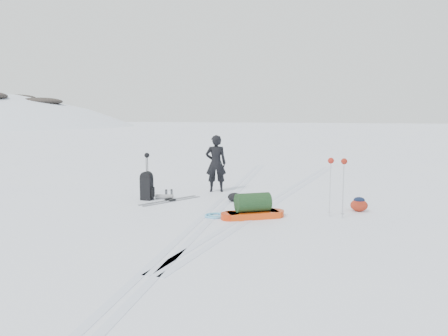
{
  "coord_description": "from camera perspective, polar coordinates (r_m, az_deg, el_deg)",
  "views": [
    {
      "loc": [
        3.04,
        -10.48,
        2.35
      ],
      "look_at": [
        0.06,
        0.24,
        0.95
      ],
      "focal_mm": 35.0,
      "sensor_mm": 36.0,
      "label": 1
    }
  ],
  "objects": [
    {
      "name": "ground",
      "position": [
        11.17,
        -0.64,
        -4.98
      ],
      "size": [
        200.0,
        200.0,
        0.0
      ],
      "primitive_type": "plane",
      "color": "white",
      "rests_on": "ground"
    },
    {
      "name": "ski_tracks",
      "position": [
        11.85,
        3.4,
        -4.26
      ],
      "size": [
        3.38,
        17.97,
        0.01
      ],
      "color": "silver",
      "rests_on": "ground"
    },
    {
      "name": "skier",
      "position": [
        13.09,
        -1.07,
        0.6
      ],
      "size": [
        0.72,
        0.59,
        1.71
      ],
      "primitive_type": "imported",
      "rotation": [
        0.0,
        0.0,
        3.46
      ],
      "color": "black",
      "rests_on": "ground"
    },
    {
      "name": "pulk_sled",
      "position": [
        9.89,
        3.78,
        -5.29
      ],
      "size": [
        1.49,
        1.13,
        0.57
      ],
      "rotation": [
        0.0,
        0.0,
        0.54
      ],
      "color": "#E2440D",
      "rests_on": "ground"
    },
    {
      "name": "expedition_rucksack",
      "position": [
        12.05,
        -9.77,
        -2.43
      ],
      "size": [
        0.82,
        0.48,
        0.78
      ],
      "rotation": [
        0.0,
        0.0,
        -0.05
      ],
      "color": "black",
      "rests_on": "ground"
    },
    {
      "name": "ski_poles_black",
      "position": [
        12.87,
        -10.03,
        1.01
      ],
      "size": [
        0.17,
        0.15,
        1.21
      ],
      "rotation": [
        0.0,
        0.0,
        0.41
      ],
      "color": "black",
      "rests_on": "ground"
    },
    {
      "name": "ski_poles_silver",
      "position": [
        10.09,
        14.58,
        0.03
      ],
      "size": [
        0.42,
        0.21,
        1.36
      ],
      "rotation": [
        0.0,
        0.0,
        -0.07
      ],
      "color": "silver",
      "rests_on": "ground"
    },
    {
      "name": "touring_skis_grey",
      "position": [
        11.87,
        -7.03,
        -4.23
      ],
      "size": [
        1.19,
        1.76,
        0.07
      ],
      "rotation": [
        0.0,
        0.0,
        1.04
      ],
      "color": "#94969C",
      "rests_on": "ground"
    },
    {
      "name": "touring_skis_white",
      "position": [
        11.09,
        5.41,
        -5.01
      ],
      "size": [
        1.35,
        1.69,
        0.07
      ],
      "rotation": [
        0.0,
        0.0,
        -0.94
      ],
      "color": "silver",
      "rests_on": "ground"
    },
    {
      "name": "rope_coil",
      "position": [
        10.04,
        -1.13,
        -6.2
      ],
      "size": [
        0.52,
        0.52,
        0.06
      ],
      "rotation": [
        0.0,
        0.0,
        -0.09
      ],
      "color": "#5FB6E6",
      "rests_on": "ground"
    },
    {
      "name": "small_daypack",
      "position": [
        11.02,
        17.23,
        -4.56
      ],
      "size": [
        0.48,
        0.4,
        0.35
      ],
      "rotation": [
        0.0,
        0.0,
        -0.26
      ],
      "color": "maroon",
      "rests_on": "ground"
    },
    {
      "name": "thermos_pair",
      "position": [
        12.22,
        -7.22,
        -3.39
      ],
      "size": [
        0.17,
        0.26,
        0.26
      ],
      "rotation": [
        0.0,
        0.0,
        0.33
      ],
      "color": "#595B61",
      "rests_on": "ground"
    },
    {
      "name": "stuff_sack",
      "position": [
        11.7,
        1.41,
        -3.83
      ],
      "size": [
        0.44,
        0.38,
        0.24
      ],
      "rotation": [
        0.0,
        0.0,
        -0.26
      ],
      "color": "black",
      "rests_on": "ground"
    }
  ]
}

